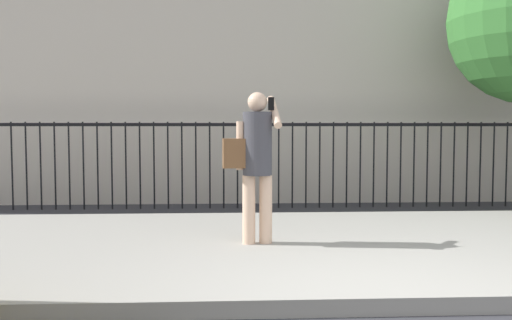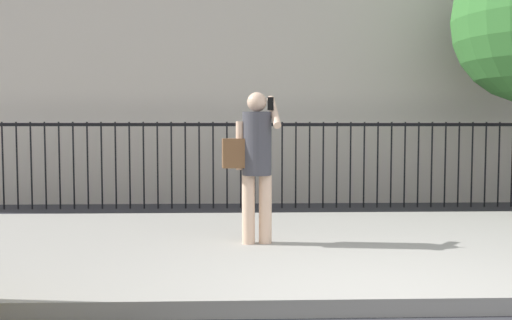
# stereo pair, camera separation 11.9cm
# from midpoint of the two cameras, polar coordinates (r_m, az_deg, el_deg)

# --- Properties ---
(ground_plane) EXTENTS (60.00, 60.00, 0.00)m
(ground_plane) POSITION_cam_midpoint_polar(r_m,az_deg,el_deg) (4.68, 13.44, -15.52)
(ground_plane) COLOR #333338
(sidewalk) EXTENTS (28.00, 4.40, 0.15)m
(sidewalk) POSITION_cam_midpoint_polar(r_m,az_deg,el_deg) (6.72, 8.09, -8.93)
(sidewalk) COLOR #9E9B93
(sidewalk) RESTS_ON ground
(iron_fence) EXTENTS (12.03, 0.04, 1.60)m
(iron_fence) POSITION_cam_midpoint_polar(r_m,az_deg,el_deg) (10.23, 4.17, 0.71)
(iron_fence) COLOR black
(iron_fence) RESTS_ON ground
(pedestrian_on_phone) EXTENTS (0.68, 0.52, 1.76)m
(pedestrian_on_phone) POSITION_cam_midpoint_polar(r_m,az_deg,el_deg) (6.37, -0.62, 0.44)
(pedestrian_on_phone) COLOR beige
(pedestrian_on_phone) RESTS_ON sidewalk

